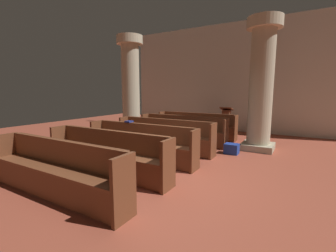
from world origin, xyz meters
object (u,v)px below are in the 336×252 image
Objects in this scene: lectern at (226,122)px; pew_row_2 at (164,134)px; pew_row_3 at (140,141)px; pillar_aisle_side at (261,83)px; kneeler_box_blue at (232,149)px; pew_row_1 at (182,129)px; hymn_book at (129,122)px; pew_row_4 at (107,152)px; pillar_far_side at (131,85)px; pew_row_5 at (55,167)px; pew_row_0 at (196,124)px.

pew_row_2 is at bearing -101.63° from lectern.
pew_row_2 is 1.13m from pew_row_3.
kneeler_box_blue is (-0.53, -0.86, -1.78)m from pillar_aisle_side.
pew_row_1 is at bearing 164.64° from kneeler_box_blue.
pew_row_1 is 1.00× the size of pew_row_2.
lectern is (0.74, 4.72, -0.03)m from pew_row_3.
pew_row_2 is at bearing -160.01° from kneeler_box_blue.
pew_row_3 is 16.36× the size of hymn_book.
pew_row_3 is 0.80× the size of pillar_aisle_side.
pew_row_2 is 2.26m from pew_row_4.
hymn_book is (-2.81, -2.44, -1.00)m from pillar_aisle_side.
pillar_far_side is 20.33× the size of hymn_book.
pew_row_4 is at bearing -69.18° from hymn_book.
lectern reaches higher than pew_row_5.
lectern is (0.74, 5.85, -0.03)m from pew_row_4.
pew_row_1 is at bearing 90.00° from pew_row_3.
pew_row_0 is at bearing 90.00° from pew_row_4.
pew_row_0 is at bearing 90.00° from pew_row_2.
pillar_aisle_side is at bearing 48.85° from pew_row_3.
pillar_aisle_side is 1.00× the size of pillar_far_side.
kneeler_box_blue is at bearing 66.31° from pew_row_5.
pew_row_4 is 4.64m from pillar_aisle_side.
pillar_far_side is 3.41× the size of lectern.
pillar_far_side is (-2.25, 2.42, 1.43)m from pew_row_3.
pew_row_4 is 1.00× the size of pew_row_5.
pew_row_2 is at bearing -146.81° from pillar_aisle_side.
pillar_aisle_side is at bearing 33.19° from pew_row_2.
kneeler_box_blue is (1.03, -2.95, -0.32)m from lectern.
pew_row_1 is 2.57m from lectern.
pew_row_3 is 2.75× the size of lectern.
pew_row_3 is at bearing -134.93° from kneeler_box_blue.
hymn_book is at bearing 101.59° from pew_row_5.
pew_row_2 is 3.39m from pew_row_5.
pew_row_4 is 5.89m from lectern.
hymn_book is (-0.50, 0.19, 0.43)m from pew_row_3.
pillar_aisle_side is at bearing 2.68° from pillar_far_side.
pew_row_3 and pew_row_5 have the same top height.
hymn_book is at bearing -105.33° from lectern.
pew_row_4 is (0.00, -4.52, 0.00)m from pew_row_0.
pillar_far_side is 4.05m from lectern.
pillar_aisle_side is (2.30, 1.51, 1.43)m from pew_row_2.
pew_row_3 is 2.26m from pew_row_5.
pillar_aisle_side is 2.05m from kneeler_box_blue.
lectern is (0.74, 3.59, -0.03)m from pew_row_2.
pew_row_4 is at bearing -90.00° from pew_row_0.
pew_row_0 reaches higher than kneeler_box_blue.
hymn_book reaches higher than pew_row_4.
pew_row_0 and pew_row_4 have the same top height.
pew_row_3 is at bearing -131.15° from pillar_aisle_side.
pew_row_1 is at bearing -90.00° from pew_row_0.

